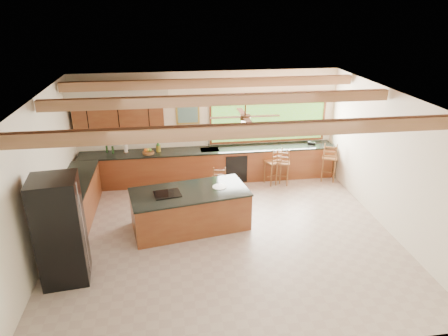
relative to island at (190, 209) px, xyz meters
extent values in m
plane|color=#B9AA99|center=(0.71, -0.46, -0.44)|extent=(7.20, 7.20, 0.00)
cube|color=white|center=(0.71, 2.79, 1.06)|extent=(7.20, 0.04, 3.00)
cube|color=white|center=(0.71, -3.71, 1.06)|extent=(7.20, 0.04, 3.00)
cube|color=white|center=(-2.89, -0.46, 1.06)|extent=(0.04, 6.50, 3.00)
cube|color=white|center=(4.31, -0.46, 1.06)|extent=(0.04, 6.50, 3.00)
cube|color=#B17658|center=(0.71, -0.46, 2.56)|extent=(7.20, 6.50, 0.04)
cube|color=#A47052|center=(0.71, -2.06, 2.42)|extent=(7.10, 0.15, 0.22)
cube|color=#A47052|center=(0.71, 0.04, 2.42)|extent=(7.10, 0.15, 0.22)
cube|color=#A47052|center=(0.71, 1.84, 2.42)|extent=(7.10, 0.15, 0.22)
cube|color=brown|center=(-1.64, 2.60, 1.46)|extent=(2.30, 0.35, 0.70)
cube|color=beige|center=(-1.64, 2.53, 2.06)|extent=(2.60, 0.50, 0.48)
cylinder|color=#FFEABF|center=(-2.34, 2.53, 1.83)|extent=(0.10, 0.10, 0.01)
cylinder|color=#FFEABF|center=(-0.94, 2.53, 1.83)|extent=(0.10, 0.10, 0.01)
cube|color=#79B03E|center=(2.41, 2.76, 1.23)|extent=(3.20, 0.04, 1.30)
cube|color=#AA8C34|center=(0.16, 2.76, 1.41)|extent=(0.64, 0.03, 0.54)
cube|color=#42775E|center=(0.16, 2.74, 1.41)|extent=(0.54, 0.01, 0.44)
cube|color=brown|center=(0.71, 2.45, 0.00)|extent=(7.00, 0.65, 0.88)
cube|color=black|center=(0.71, 2.45, 0.46)|extent=(7.04, 0.69, 0.04)
cube|color=brown|center=(-2.55, 0.89, 0.00)|extent=(0.65, 2.35, 0.88)
cube|color=black|center=(-2.55, 0.89, 0.46)|extent=(0.69, 2.39, 0.04)
cube|color=black|center=(1.41, 2.12, -0.02)|extent=(0.60, 0.02, 0.78)
cube|color=silver|center=(0.71, 2.45, 0.46)|extent=(0.50, 0.38, 0.03)
cylinder|color=silver|center=(0.71, 2.65, 0.63)|extent=(0.03, 0.03, 0.30)
cylinder|color=silver|center=(0.71, 2.55, 0.76)|extent=(0.03, 0.20, 0.03)
cylinder|color=white|center=(-1.55, 2.55, 0.61)|extent=(0.11, 0.11, 0.26)
cylinder|color=#1D411A|center=(-2.05, 2.61, 0.57)|extent=(0.05, 0.05, 0.19)
cylinder|color=#1D411A|center=(-1.88, 2.52, 0.58)|extent=(0.06, 0.06, 0.20)
cube|color=black|center=(3.64, 2.49, 0.53)|extent=(0.27, 0.24, 0.10)
cube|color=brown|center=(0.00, 0.00, -0.02)|extent=(2.65, 1.57, 0.84)
cube|color=black|center=(0.00, 0.00, 0.42)|extent=(2.70, 1.61, 0.04)
cube|color=black|center=(-0.48, -0.08, 0.45)|extent=(0.62, 0.53, 0.02)
cylinder|color=white|center=(0.67, 0.12, 0.45)|extent=(0.31, 0.31, 0.02)
cube|color=black|center=(-2.34, -1.49, 0.56)|extent=(0.85, 0.83, 2.00)
cube|color=silver|center=(-1.95, -1.49, 0.56)|extent=(0.03, 0.06, 1.84)
cube|color=brown|center=(0.81, 1.14, 0.16)|extent=(0.40, 0.40, 0.04)
cylinder|color=brown|center=(0.67, 1.00, -0.15)|extent=(0.03, 0.03, 0.58)
cylinder|color=brown|center=(0.95, 1.00, -0.15)|extent=(0.03, 0.03, 0.58)
cylinder|color=brown|center=(0.67, 1.28, -0.15)|extent=(0.03, 0.03, 0.58)
cylinder|color=brown|center=(0.95, 1.28, -0.15)|extent=(0.03, 0.03, 0.58)
cube|color=brown|center=(2.66, 1.94, 0.20)|extent=(0.47, 0.47, 0.04)
cylinder|color=brown|center=(2.51, 1.79, -0.13)|extent=(0.04, 0.04, 0.62)
cylinder|color=brown|center=(2.81, 1.79, -0.13)|extent=(0.04, 0.04, 0.62)
cylinder|color=brown|center=(2.51, 2.09, -0.13)|extent=(0.04, 0.04, 0.62)
cylinder|color=brown|center=(2.81, 2.09, -0.13)|extent=(0.04, 0.04, 0.62)
cube|color=brown|center=(2.40, 1.99, 0.21)|extent=(0.50, 0.50, 0.04)
cylinder|color=brown|center=(2.25, 1.84, -0.13)|extent=(0.04, 0.04, 0.63)
cylinder|color=brown|center=(2.55, 1.84, -0.13)|extent=(0.04, 0.04, 0.63)
cylinder|color=brown|center=(2.25, 2.15, -0.13)|extent=(0.04, 0.04, 0.63)
cylinder|color=brown|center=(2.55, 2.15, -0.13)|extent=(0.04, 0.04, 0.63)
cube|color=brown|center=(4.01, 1.99, 0.25)|extent=(0.53, 0.53, 0.04)
cylinder|color=brown|center=(3.85, 1.83, -0.11)|extent=(0.04, 0.04, 0.67)
cylinder|color=brown|center=(4.17, 1.83, -0.11)|extent=(0.04, 0.04, 0.67)
cylinder|color=brown|center=(3.85, 2.16, -0.11)|extent=(0.04, 0.04, 0.67)
cylinder|color=brown|center=(4.17, 2.16, -0.11)|extent=(0.04, 0.04, 0.67)
camera|label=1|loc=(-0.36, -7.82, 4.26)|focal=32.00mm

